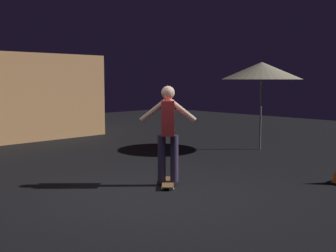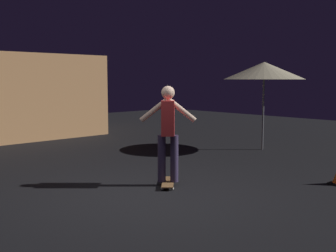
# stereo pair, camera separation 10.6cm
# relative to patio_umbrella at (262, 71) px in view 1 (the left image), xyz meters

# --- Properties ---
(ground_plane) EXTENTS (28.00, 28.00, 0.00)m
(ground_plane) POSITION_rel_patio_umbrella_xyz_m (-5.03, -1.20, -2.07)
(ground_plane) COLOR black
(patio_umbrella) EXTENTS (2.10, 2.10, 2.30)m
(patio_umbrella) POSITION_rel_patio_umbrella_xyz_m (0.00, 0.00, 0.00)
(patio_umbrella) COLOR slate
(patio_umbrella) RESTS_ON ground_plane
(skateboard_ridden) EXTENTS (0.69, 0.69, 0.07)m
(skateboard_ridden) POSITION_rel_patio_umbrella_xyz_m (-4.38, -1.01, -2.02)
(skateboard_ridden) COLOR olive
(skateboard_ridden) RESTS_ON ground_plane
(skater) EXTENTS (0.76, 0.76, 1.67)m
(skater) POSITION_rel_patio_umbrella_xyz_m (-4.38, -1.01, -1.04)
(skater) COLOR #382D4C
(skater) RESTS_ON skateboard_ridden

